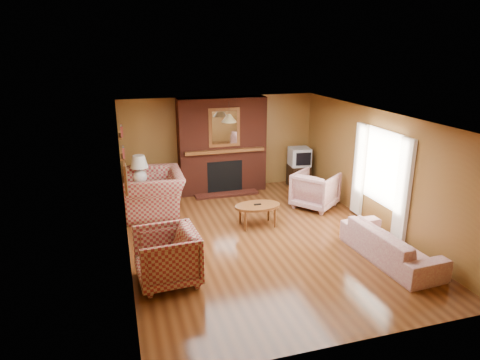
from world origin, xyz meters
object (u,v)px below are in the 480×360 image
object	(u,v)px
fireplace	(222,146)
plaid_loveseat	(154,193)
floral_sofa	(391,244)
coffee_table	(257,207)
table_lamp	(139,168)
tv_stand	(299,175)
crt_tv	(300,157)
side_table	(141,195)
floral_armchair	(315,190)
plaid_armchair	(167,257)

from	to	relation	value
fireplace	plaid_loveseat	xyz separation A→B (m)	(-1.85, -1.04, -0.71)
floral_sofa	coffee_table	bearing A→B (deg)	37.13
fireplace	coffee_table	size ratio (longest dim) A/B	2.51
table_lamp	tv_stand	size ratio (longest dim) A/B	1.19
table_lamp	tv_stand	xyz separation A→B (m)	(4.15, 0.35, -0.65)
tv_stand	crt_tv	distance (m)	0.52
crt_tv	side_table	bearing A→B (deg)	-175.26
floral_sofa	tv_stand	size ratio (longest dim) A/B	3.55
floral_sofa	fireplace	bearing A→B (deg)	19.78
fireplace	side_table	distance (m)	2.35
plaid_loveseat	table_lamp	size ratio (longest dim) A/B	2.17
tv_stand	floral_armchair	bearing A→B (deg)	-101.16
plaid_armchair	coffee_table	distance (m)	2.69
fireplace	plaid_loveseat	world-z (taller)	fireplace
plaid_loveseat	floral_sofa	distance (m)	5.08
side_table	tv_stand	bearing A→B (deg)	4.82
plaid_loveseat	floral_armchair	world-z (taller)	plaid_loveseat
plaid_armchair	crt_tv	distance (m)	5.59
fireplace	crt_tv	world-z (taller)	fireplace
table_lamp	tv_stand	bearing A→B (deg)	4.82
coffee_table	tv_stand	bearing A→B (deg)	49.05
plaid_armchair	floral_sofa	world-z (taller)	plaid_armchair
coffee_table	crt_tv	xyz separation A→B (m)	(1.91, 2.20, 0.39)
side_table	table_lamp	size ratio (longest dim) A/B	0.83
fireplace	crt_tv	distance (m)	2.09
floral_armchair	table_lamp	world-z (taller)	table_lamp
plaid_loveseat	plaid_armchair	size ratio (longest dim) A/B	1.51
table_lamp	plaid_loveseat	bearing A→B (deg)	-63.78
plaid_armchair	side_table	size ratio (longest dim) A/B	1.75
plaid_loveseat	tv_stand	distance (m)	4.00
table_lamp	side_table	bearing A→B (deg)	180.00
plaid_loveseat	floral_sofa	world-z (taller)	plaid_loveseat
plaid_loveseat	coffee_table	bearing A→B (deg)	57.11
fireplace	plaid_armchair	world-z (taller)	fireplace
floral_sofa	tv_stand	distance (m)	4.28
floral_sofa	table_lamp	xyz separation A→B (m)	(-4.00, 3.93, 0.64)
plaid_armchair	floral_armchair	size ratio (longest dim) A/B	1.05
floral_sofa	plaid_loveseat	bearing A→B (deg)	44.35
side_table	coffee_table	bearing A→B (deg)	-39.68
crt_tv	plaid_armchair	bearing A→B (deg)	-135.78
fireplace	plaid_armchair	size ratio (longest dim) A/B	2.48
plaid_loveseat	table_lamp	bearing A→B (deg)	-152.52
side_table	floral_armchair	bearing A→B (deg)	-17.35
plaid_loveseat	coffee_table	distance (m)	2.40
side_table	fireplace	bearing A→B (deg)	14.29
floral_sofa	floral_armchair	distance (m)	2.72
floral_sofa	side_table	world-z (taller)	floral_sofa
plaid_armchair	table_lamp	xyz separation A→B (m)	(-0.15, 3.55, 0.49)
table_lamp	tv_stand	distance (m)	4.21
tv_stand	plaid_loveseat	bearing A→B (deg)	-168.67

